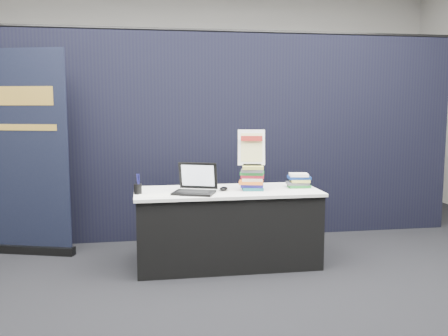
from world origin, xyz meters
TOP-DOWN VIEW (x-y plane):
  - floor at (0.00, 0.00)m, footprint 8.00×8.00m
  - wall_back at (0.00, 4.00)m, footprint 8.00×0.02m
  - drape_partition at (0.00, 1.60)m, footprint 6.00×0.08m
  - display_table at (0.00, 0.55)m, footprint 1.80×0.75m
  - laptop at (-0.34, 0.43)m, footprint 0.44×0.42m
  - mouse at (-0.04, 0.52)m, footprint 0.12×0.14m
  - brochure_left at (-0.55, 0.37)m, footprint 0.33×0.31m
  - brochure_mid at (-0.72, 0.35)m, footprint 0.29×0.22m
  - brochure_right at (-0.32, 0.42)m, footprint 0.30×0.21m
  - pen_cup at (-0.86, 0.47)m, footprint 0.08×0.08m
  - book_stack_tall at (0.24, 0.51)m, footprint 0.25×0.21m
  - book_stack_short at (0.74, 0.57)m, footprint 0.22×0.18m
  - info_sign at (0.24, 0.54)m, footprint 0.28×0.16m
  - pullup_banner at (-1.98, 1.25)m, footprint 0.90×0.38m
  - stacking_chair at (0.34, 1.45)m, footprint 0.53×0.54m

SIDE VIEW (x-z plane):
  - floor at x=0.00m, z-range 0.00..0.00m
  - display_table at x=0.00m, z-range 0.00..0.75m
  - stacking_chair at x=0.34m, z-range 0.05..0.97m
  - brochure_left at x=-0.55m, z-range 0.75..0.75m
  - brochure_mid at x=-0.72m, z-range 0.75..0.75m
  - brochure_right at x=-0.32m, z-range 0.75..0.75m
  - mouse at x=-0.04m, z-range 0.75..0.79m
  - pen_cup at x=-0.86m, z-range 0.75..0.85m
  - laptop at x=-0.34m, z-range 0.67..0.96m
  - book_stack_short at x=0.74m, z-range 0.75..0.89m
  - book_stack_tall at x=0.24m, z-range 0.75..0.99m
  - pullup_banner at x=-1.98m, z-range -0.12..2.03m
  - info_sign at x=0.24m, z-range 0.98..1.34m
  - drape_partition at x=0.00m, z-range 0.00..2.40m
  - wall_back at x=0.00m, z-range 0.00..3.50m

